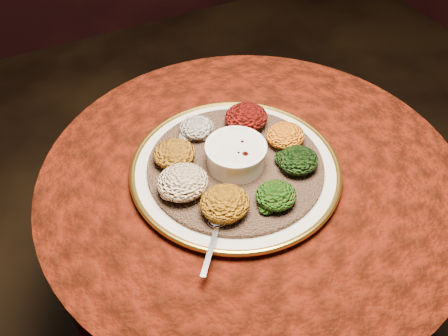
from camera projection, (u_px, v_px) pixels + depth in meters
name	position (u px, v px, depth m)	size (l,w,h in m)	color
table	(250.00, 223.00, 1.25)	(0.96, 0.96, 0.73)	black
platter	(235.00, 169.00, 1.11)	(0.52, 0.52, 0.02)	silver
injera	(236.00, 166.00, 1.10)	(0.39, 0.39, 0.01)	brown
stew_bowl	(236.00, 154.00, 1.08)	(0.13, 0.13, 0.06)	white
spoon	(218.00, 224.00, 0.97)	(0.11, 0.12, 0.01)	silver
portion_ayib	(197.00, 128.00, 1.16)	(0.08, 0.08, 0.04)	beige
portion_kitfo	(246.00, 117.00, 1.17)	(0.10, 0.10, 0.05)	black
portion_tikil	(285.00, 135.00, 1.13)	(0.09, 0.08, 0.04)	#B0750E
portion_gomen	(298.00, 160.00, 1.08)	(0.09, 0.09, 0.04)	black
portion_mixveg	(276.00, 195.00, 1.01)	(0.08, 0.08, 0.04)	#912809
portion_kik	(225.00, 203.00, 0.99)	(0.10, 0.10, 0.05)	#AB670F
portion_timatim	(183.00, 182.00, 1.03)	(0.11, 0.10, 0.05)	maroon
portion_shiro	(174.00, 154.00, 1.09)	(0.09, 0.09, 0.05)	#A56713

